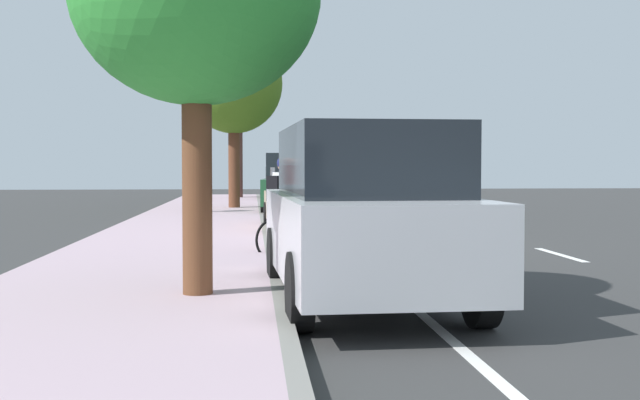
% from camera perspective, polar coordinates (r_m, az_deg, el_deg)
% --- Properties ---
extents(ground, '(73.91, 73.91, 0.00)m').
position_cam_1_polar(ground, '(17.01, 2.84, -2.81)').
color(ground, '#333333').
extents(sidewalk, '(3.47, 46.19, 0.14)m').
position_cam_1_polar(sidewalk, '(16.92, -9.99, -2.63)').
color(sidewalk, '#B196A3').
rests_on(sidewalk, ground).
extents(curb_edge, '(0.16, 46.19, 0.14)m').
position_cam_1_polar(curb_edge, '(16.85, -3.82, -2.62)').
color(curb_edge, gray).
rests_on(curb_edge, ground).
extents(lane_stripe_centre, '(0.14, 44.20, 0.01)m').
position_cam_1_polar(lane_stripe_centre, '(18.64, 11.92, -2.39)').
color(lane_stripe_centre, white).
rests_on(lane_stripe_centre, ground).
extents(lane_stripe_bike_edge, '(0.12, 46.19, 0.01)m').
position_cam_1_polar(lane_stripe_bike_edge, '(16.95, 1.16, -2.82)').
color(lane_stripe_bike_edge, white).
rests_on(lane_stripe_bike_edge, ground).
extents(parked_sedan_black_nearest, '(1.86, 4.41, 1.52)m').
position_cam_1_polar(parked_sedan_black_nearest, '(35.67, -2.63, 1.14)').
color(parked_sedan_black_nearest, black).
rests_on(parked_sedan_black_nearest, ground).
extents(parked_pickup_green_second, '(2.32, 5.42, 1.95)m').
position_cam_1_polar(parked_pickup_green_second, '(26.06, -1.78, 1.00)').
color(parked_pickup_green_second, '#1E512D').
rests_on(parked_pickup_green_second, ground).
extents(parked_sedan_tan_mid, '(1.92, 4.44, 1.52)m').
position_cam_1_polar(parked_sedan_tan_mid, '(18.58, -0.99, -0.04)').
color(parked_sedan_tan_mid, tan).
rests_on(parked_sedan_tan_mid, ground).
extents(parked_suv_silver_far, '(2.12, 4.78, 1.99)m').
position_cam_1_polar(parked_suv_silver_far, '(9.02, 3.13, -0.93)').
color(parked_suv_silver_far, '#B7BABF').
rests_on(parked_suv_silver_far, ground).
extents(bicycle_at_curb, '(1.45, 1.00, 0.74)m').
position_cam_1_polar(bicycle_at_curb, '(13.62, -1.62, -2.58)').
color(bicycle_at_curb, black).
rests_on(bicycle_at_curb, ground).
extents(cyclist_with_backpack, '(0.53, 0.55, 1.74)m').
position_cam_1_polar(cyclist_with_backpack, '(14.00, -2.62, 0.41)').
color(cyclist_with_backpack, '#C6B284').
rests_on(cyclist_with_backpack, ground).
extents(street_tree_near_cyclist, '(3.14, 3.14, 5.86)m').
position_cam_1_polar(street_tree_near_cyclist, '(36.45, -5.82, 7.06)').
color(street_tree_near_cyclist, brown).
rests_on(street_tree_near_cyclist, sidewalk).
extents(street_tree_mid_block, '(3.29, 3.29, 5.89)m').
position_cam_1_polar(street_tree_mid_block, '(27.56, -6.13, 8.15)').
color(street_tree_mid_block, brown).
rests_on(street_tree_mid_block, sidewalk).
extents(pedestrian_on_phone, '(0.24, 0.62, 1.67)m').
position_cam_1_polar(pedestrian_on_phone, '(24.88, -8.70, 1.33)').
color(pedestrian_on_phone, black).
rests_on(pedestrian_on_phone, sidewalk).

